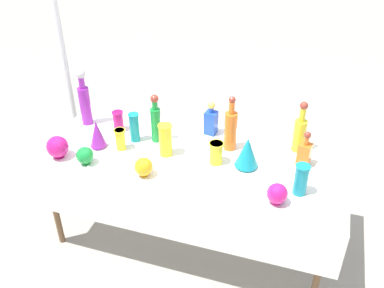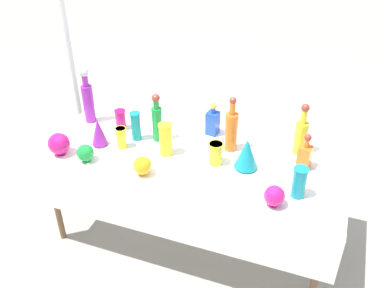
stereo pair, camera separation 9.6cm
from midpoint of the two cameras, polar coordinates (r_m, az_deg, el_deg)
ground_plane at (r=3.40m, az=0.83°, el=-12.15°), size 40.00×40.00×0.00m
display_table at (r=2.91m, az=0.69°, el=-3.02°), size 2.07×0.92×0.76m
tall_bottle_0 at (r=2.91m, az=6.20°, el=1.91°), size 0.09×0.09×0.40m
tall_bottle_1 at (r=3.00m, az=-3.78°, el=3.17°), size 0.07×0.07×0.36m
tall_bottle_2 at (r=3.29m, az=-12.91°, el=5.95°), size 0.08×0.08×0.44m
tall_bottle_3 at (r=2.97m, az=15.24°, el=1.25°), size 0.08×0.08×0.37m
square_decanter_0 at (r=2.86m, az=15.76°, el=-1.43°), size 0.10×0.10×0.25m
square_decanter_1 at (r=3.10m, az=3.67°, el=3.07°), size 0.09×0.09×0.26m
slender_vase_0 at (r=3.05m, az=-6.61°, el=2.47°), size 0.08×0.08×0.22m
slender_vase_1 at (r=2.87m, az=-2.57°, el=0.72°), size 0.10×0.10×0.23m
slender_vase_2 at (r=2.61m, az=15.16°, el=-4.87°), size 0.09×0.09×0.20m
slender_vase_3 at (r=2.99m, az=-8.50°, el=0.92°), size 0.08×0.08×0.16m
slender_vase_4 at (r=2.80m, az=4.16°, el=-1.18°), size 0.10×0.10×0.16m
slender_vase_5 at (r=3.20m, az=-8.65°, el=3.33°), size 0.08×0.08×0.15m
fluted_vase_0 at (r=3.03m, az=-11.46°, el=1.60°), size 0.11×0.11×0.21m
fluted_vase_1 at (r=2.76m, az=8.28°, el=-1.29°), size 0.16×0.16×0.22m
round_bowl_0 at (r=2.90m, az=-13.12°, el=-1.18°), size 0.12×0.12×0.12m
round_bowl_1 at (r=2.53m, az=12.00°, el=-6.80°), size 0.12×0.12×0.13m
round_bowl_2 at (r=2.72m, az=-5.61°, el=-2.90°), size 0.12×0.12×0.13m
round_bowl_3 at (r=3.01m, az=-16.44°, el=0.00°), size 0.15×0.15×0.16m
price_tag_left at (r=2.84m, az=-12.42°, el=-3.13°), size 0.06×0.03×0.04m
price_tag_center at (r=2.76m, az=-9.50°, el=-3.85°), size 0.06×0.02×0.04m
price_tag_right at (r=2.87m, az=-14.14°, el=-2.90°), size 0.06×0.03×0.04m
canopy_pole at (r=3.79m, az=-14.70°, el=8.10°), size 0.18×0.18×2.25m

